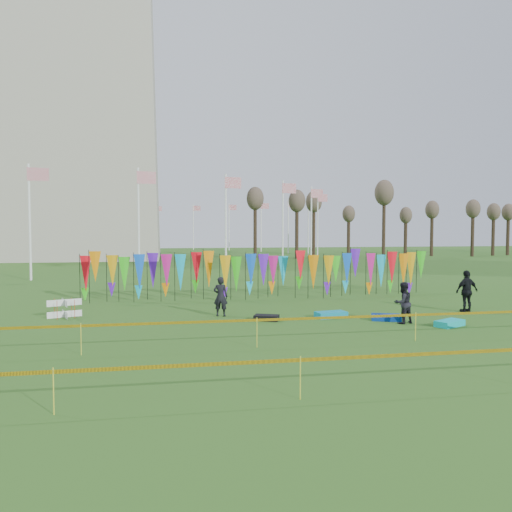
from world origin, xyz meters
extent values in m
plane|color=#2A5718|center=(0.00, 0.00, 0.00)|extent=(160.00, 160.00, 0.00)
cylinder|color=white|center=(14.00, 48.00, 4.00)|extent=(0.16, 0.16, 8.00)
plane|color=#B61329|center=(14.60, 48.00, 7.30)|extent=(1.40, 0.00, 1.40)
cylinder|color=white|center=(13.05, 55.25, 4.00)|extent=(0.16, 0.16, 8.00)
plane|color=#B61329|center=(13.65, 55.25, 7.30)|extent=(1.40, 0.00, 1.40)
cylinder|color=white|center=(10.25, 62.00, 4.00)|extent=(0.16, 0.16, 8.00)
plane|color=#B61329|center=(10.85, 62.00, 7.30)|extent=(1.40, 0.00, 1.40)
cylinder|color=white|center=(5.80, 67.80, 4.00)|extent=(0.16, 0.16, 8.00)
plane|color=#B61329|center=(6.40, 67.80, 7.30)|extent=(1.40, 0.00, 1.40)
cylinder|color=white|center=(0.00, 72.25, 4.00)|extent=(0.16, 0.16, 8.00)
plane|color=#B61329|center=(0.60, 72.25, 7.30)|extent=(1.40, 0.00, 1.40)
cylinder|color=white|center=(-6.75, 75.05, 4.00)|extent=(0.16, 0.16, 8.00)
plane|color=#B61329|center=(-6.15, 75.05, 7.30)|extent=(1.40, 0.00, 1.40)
cylinder|color=white|center=(-14.00, 76.00, 4.00)|extent=(0.16, 0.16, 8.00)
plane|color=#B61329|center=(-13.40, 76.00, 7.30)|extent=(1.40, 0.00, 1.40)
cylinder|color=white|center=(-21.25, 75.05, 4.00)|extent=(0.16, 0.16, 8.00)
plane|color=#B61329|center=(-20.65, 75.05, 7.30)|extent=(1.40, 0.00, 1.40)
cylinder|color=white|center=(-28.00, 72.25, 4.00)|extent=(0.16, 0.16, 8.00)
plane|color=#B61329|center=(-27.40, 72.25, 7.30)|extent=(1.40, 0.00, 1.40)
cylinder|color=white|center=(-14.00, 20.00, 4.00)|extent=(0.16, 0.16, 8.00)
plane|color=#B61329|center=(-13.40, 20.00, 7.30)|extent=(1.40, 0.00, 1.40)
cylinder|color=white|center=(-6.75, 20.95, 4.00)|extent=(0.16, 0.16, 8.00)
plane|color=#B61329|center=(-6.15, 20.95, 7.30)|extent=(1.40, 0.00, 1.40)
cylinder|color=white|center=(0.00, 23.75, 4.00)|extent=(0.16, 0.16, 8.00)
plane|color=#B61329|center=(0.60, 23.75, 7.30)|extent=(1.40, 0.00, 1.40)
cylinder|color=white|center=(5.80, 28.20, 4.00)|extent=(0.16, 0.16, 8.00)
plane|color=#B61329|center=(6.40, 28.20, 7.30)|extent=(1.40, 0.00, 1.40)
cylinder|color=white|center=(10.25, 34.00, 4.00)|extent=(0.16, 0.16, 8.00)
plane|color=#B61329|center=(10.85, 34.00, 7.30)|extent=(1.40, 0.00, 1.40)
cylinder|color=white|center=(13.05, 40.75, 4.00)|extent=(0.16, 0.16, 8.00)
plane|color=#B61329|center=(13.65, 40.75, 7.30)|extent=(1.40, 0.00, 1.40)
cylinder|color=black|center=(-9.00, 8.39, 1.17)|extent=(0.03, 0.03, 2.34)
cone|color=#FF0E1C|center=(-8.72, 8.39, 1.46)|extent=(0.64, 0.64, 1.60)
cylinder|color=black|center=(-8.33, 8.39, 1.17)|extent=(0.03, 0.03, 2.34)
cone|color=orange|center=(-8.05, 8.39, 1.46)|extent=(0.64, 0.64, 1.60)
cylinder|color=black|center=(-7.67, 8.39, 1.17)|extent=(0.03, 0.03, 2.34)
cone|color=#D7970A|center=(-7.39, 8.39, 1.46)|extent=(0.64, 0.64, 1.60)
cylinder|color=black|center=(-7.00, 8.39, 1.17)|extent=(0.03, 0.03, 2.34)
cone|color=#2BC917|center=(-6.72, 8.39, 1.46)|extent=(0.64, 0.64, 1.60)
cylinder|color=black|center=(-6.33, 8.39, 1.17)|extent=(0.03, 0.03, 2.34)
cone|color=blue|center=(-6.05, 8.39, 1.46)|extent=(0.64, 0.64, 1.60)
cylinder|color=black|center=(-5.67, 8.39, 1.17)|extent=(0.03, 0.03, 2.34)
cone|color=#5F17CC|center=(-5.39, 8.39, 1.46)|extent=(0.64, 0.64, 1.60)
cylinder|color=black|center=(-5.00, 8.39, 1.17)|extent=(0.03, 0.03, 2.34)
cone|color=#C4157C|center=(-4.72, 8.39, 1.46)|extent=(0.64, 0.64, 1.60)
cylinder|color=black|center=(-4.33, 8.39, 1.17)|extent=(0.03, 0.03, 2.34)
cone|color=#0EB0DA|center=(-4.05, 8.39, 1.46)|extent=(0.64, 0.64, 1.60)
cylinder|color=black|center=(-3.67, 8.39, 1.17)|extent=(0.03, 0.03, 2.34)
cone|color=#FF0E1C|center=(-3.39, 8.39, 1.46)|extent=(0.64, 0.64, 1.60)
cylinder|color=black|center=(-3.00, 8.39, 1.17)|extent=(0.03, 0.03, 2.34)
cone|color=orange|center=(-2.72, 8.39, 1.46)|extent=(0.64, 0.64, 1.60)
cylinder|color=black|center=(-2.33, 8.39, 1.17)|extent=(0.03, 0.03, 2.34)
cone|color=#D7970A|center=(-2.05, 8.39, 1.46)|extent=(0.64, 0.64, 1.60)
cylinder|color=black|center=(-1.67, 8.39, 1.17)|extent=(0.03, 0.03, 2.34)
cone|color=#2BC917|center=(-1.39, 8.39, 1.46)|extent=(0.64, 0.64, 1.60)
cylinder|color=black|center=(-1.00, 8.39, 1.17)|extent=(0.03, 0.03, 2.34)
cone|color=blue|center=(-0.72, 8.39, 1.46)|extent=(0.64, 0.64, 1.60)
cylinder|color=black|center=(-0.33, 8.39, 1.17)|extent=(0.03, 0.03, 2.34)
cone|color=#5F17CC|center=(-0.05, 8.39, 1.46)|extent=(0.64, 0.64, 1.60)
cylinder|color=black|center=(0.33, 8.39, 1.17)|extent=(0.03, 0.03, 2.34)
cone|color=#C4157C|center=(0.61, 8.39, 1.46)|extent=(0.64, 0.64, 1.60)
cylinder|color=black|center=(1.00, 8.39, 1.17)|extent=(0.03, 0.03, 2.34)
cone|color=#0EB0DA|center=(1.28, 8.39, 1.46)|extent=(0.64, 0.64, 1.60)
cylinder|color=black|center=(1.67, 8.39, 1.17)|extent=(0.03, 0.03, 2.34)
cone|color=#FF0E1C|center=(1.95, 8.39, 1.46)|extent=(0.64, 0.64, 1.60)
cylinder|color=black|center=(2.33, 8.39, 1.17)|extent=(0.03, 0.03, 2.34)
cone|color=orange|center=(2.61, 8.39, 1.46)|extent=(0.64, 0.64, 1.60)
cylinder|color=black|center=(3.00, 8.39, 1.17)|extent=(0.03, 0.03, 2.34)
cone|color=#D7970A|center=(3.28, 8.39, 1.46)|extent=(0.64, 0.64, 1.60)
cylinder|color=black|center=(3.67, 8.39, 1.17)|extent=(0.03, 0.03, 2.34)
cone|color=#2BC917|center=(3.95, 8.39, 1.46)|extent=(0.64, 0.64, 1.60)
cylinder|color=black|center=(4.33, 8.39, 1.17)|extent=(0.03, 0.03, 2.34)
cone|color=blue|center=(4.61, 8.39, 1.46)|extent=(0.64, 0.64, 1.60)
cylinder|color=black|center=(5.00, 8.39, 1.17)|extent=(0.03, 0.03, 2.34)
cone|color=#5F17CC|center=(5.28, 8.39, 1.46)|extent=(0.64, 0.64, 1.60)
cylinder|color=black|center=(5.67, 8.39, 1.17)|extent=(0.03, 0.03, 2.34)
cone|color=#C4157C|center=(5.95, 8.39, 1.46)|extent=(0.64, 0.64, 1.60)
cylinder|color=black|center=(6.33, 8.39, 1.17)|extent=(0.03, 0.03, 2.34)
cone|color=#0EB0DA|center=(6.61, 8.39, 1.46)|extent=(0.64, 0.64, 1.60)
cylinder|color=black|center=(7.00, 8.39, 1.17)|extent=(0.03, 0.03, 2.34)
cone|color=#FF0E1C|center=(7.28, 8.39, 1.46)|extent=(0.64, 0.64, 1.60)
cylinder|color=black|center=(7.67, 8.39, 1.17)|extent=(0.03, 0.03, 2.34)
cone|color=orange|center=(7.95, 8.39, 1.46)|extent=(0.64, 0.64, 1.60)
cylinder|color=black|center=(8.33, 8.39, 1.17)|extent=(0.03, 0.03, 2.34)
cone|color=#D7970A|center=(8.61, 8.39, 1.46)|extent=(0.64, 0.64, 1.60)
cylinder|color=black|center=(9.00, 8.39, 1.17)|extent=(0.03, 0.03, 2.34)
cone|color=#2BC917|center=(9.28, 8.39, 1.46)|extent=(0.64, 0.64, 1.60)
cube|color=#DFAE04|center=(0.00, -2.18, 0.82)|extent=(26.00, 0.01, 0.08)
cylinder|color=gold|center=(-7.00, -2.18, 0.45)|extent=(0.02, 0.02, 0.90)
cylinder|color=gold|center=(-2.00, -2.18, 0.45)|extent=(0.02, 0.02, 0.90)
cylinder|color=gold|center=(3.00, -2.18, 0.45)|extent=(0.02, 0.02, 0.90)
cube|color=#DFAE04|center=(0.00, -6.78, 0.82)|extent=(26.00, 0.01, 0.08)
cylinder|color=gold|center=(-7.00, -6.78, 0.45)|extent=(0.02, 0.02, 0.90)
cylinder|color=gold|center=(-2.00, -6.78, 0.45)|extent=(0.02, 0.02, 0.90)
cylinder|color=#362A1B|center=(6.00, 44.00, 3.20)|extent=(0.44, 0.44, 6.40)
ellipsoid|color=brown|center=(6.00, 44.00, 6.56)|extent=(1.92, 1.92, 2.56)
cylinder|color=#362A1B|center=(10.00, 44.00, 3.20)|extent=(0.44, 0.44, 6.40)
ellipsoid|color=brown|center=(10.00, 44.00, 6.56)|extent=(1.92, 1.92, 2.56)
cylinder|color=#362A1B|center=(14.00, 44.00, 3.20)|extent=(0.44, 0.44, 6.40)
ellipsoid|color=brown|center=(14.00, 44.00, 6.56)|extent=(1.92, 1.92, 2.56)
cylinder|color=#362A1B|center=(18.00, 44.00, 3.20)|extent=(0.44, 0.44, 6.40)
ellipsoid|color=brown|center=(18.00, 44.00, 6.56)|extent=(1.92, 1.92, 2.56)
cylinder|color=#362A1B|center=(22.00, 44.00, 3.20)|extent=(0.44, 0.44, 6.40)
ellipsoid|color=brown|center=(22.00, 44.00, 6.56)|extent=(1.92, 1.92, 2.56)
cylinder|color=#362A1B|center=(26.00, 44.00, 3.20)|extent=(0.44, 0.44, 6.40)
ellipsoid|color=brown|center=(26.00, 44.00, 6.56)|extent=(1.92, 1.92, 2.56)
cylinder|color=#362A1B|center=(30.00, 44.00, 3.20)|extent=(0.44, 0.44, 6.40)
ellipsoid|color=brown|center=(30.00, 44.00, 6.56)|extent=(1.92, 1.92, 2.56)
cylinder|color=#362A1B|center=(34.00, 44.00, 3.20)|extent=(0.44, 0.44, 6.40)
ellipsoid|color=brown|center=(34.00, 44.00, 6.56)|extent=(1.92, 1.92, 2.56)
cylinder|color=#362A1B|center=(38.00, 44.00, 3.20)|extent=(0.44, 0.44, 6.40)
ellipsoid|color=brown|center=(38.00, 44.00, 6.56)|extent=(1.92, 1.92, 2.56)
cylinder|color=red|center=(-9.11, 3.80, 0.37)|extent=(0.02, 0.02, 0.74)
cylinder|color=red|center=(-8.46, 3.80, 0.37)|extent=(0.02, 0.02, 0.74)
cylinder|color=red|center=(-9.11, 4.45, 0.37)|extent=(0.02, 0.02, 0.74)
cylinder|color=red|center=(-8.46, 4.45, 0.37)|extent=(0.02, 0.02, 0.74)
imported|color=black|center=(-2.65, 3.37, 0.80)|extent=(0.68, 0.58, 1.60)
imported|color=black|center=(3.84, 0.59, 0.77)|extent=(0.84, 0.63, 1.55)
imported|color=black|center=(7.72, 2.53, 0.89)|extent=(1.10, 0.71, 1.78)
cube|color=#0C92B6|center=(1.62, 2.24, 0.12)|extent=(1.29, 0.79, 0.24)
cube|color=#093699|center=(3.52, 1.30, 0.12)|extent=(1.24, 0.94, 0.23)
cube|color=black|center=(-1.02, 2.10, 0.11)|extent=(1.06, 0.85, 0.21)
cube|color=#0EBFC5|center=(5.26, -0.21, 0.11)|extent=(1.29, 1.02, 0.22)
camera|label=1|loc=(-4.80, -16.52, 3.48)|focal=35.00mm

